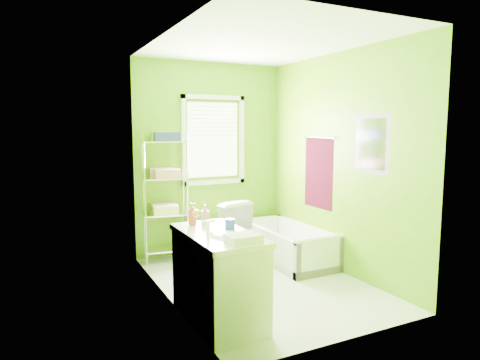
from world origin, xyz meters
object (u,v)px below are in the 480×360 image
bathtub (288,249)px  wire_shelf_unit (166,183)px  vanity (219,274)px  toilet (222,228)px

bathtub → wire_shelf_unit: bearing=152.6°
vanity → wire_shelf_unit: (0.11, 1.91, 0.59)m
vanity → bathtub: bearing=38.3°
toilet → vanity: (-0.78, -1.67, 0.03)m
bathtub → vanity: 1.93m
toilet → vanity: size_ratio=0.75×
toilet → wire_shelf_unit: bearing=-30.1°
toilet → wire_shelf_unit: wire_shelf_unit is taller
bathtub → toilet: size_ratio=1.81×
toilet → vanity: vanity is taller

